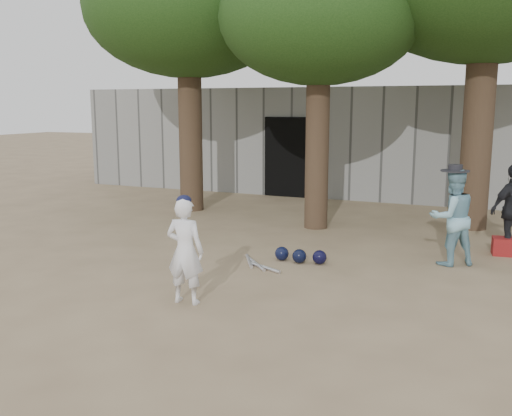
% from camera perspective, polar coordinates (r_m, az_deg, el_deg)
% --- Properties ---
extents(ground, '(70.00, 70.00, 0.00)m').
position_cam_1_polar(ground, '(8.48, -6.43, -7.16)').
color(ground, '#937C5E').
rests_on(ground, ground).
extents(boy_player, '(0.52, 0.36, 1.38)m').
position_cam_1_polar(boy_player, '(7.36, -7.11, -4.30)').
color(boy_player, white).
rests_on(boy_player, ground).
extents(spectator_blue, '(0.95, 0.90, 1.54)m').
position_cam_1_polar(spectator_blue, '(9.57, 19.02, -0.89)').
color(spectator_blue, '#80B3C6').
rests_on(spectator_blue, ground).
extents(red_bag, '(0.46, 0.37, 0.30)m').
position_cam_1_polar(red_bag, '(10.64, 23.67, -3.54)').
color(red_bag, maroon).
rests_on(red_bag, ground).
extents(back_building, '(16.00, 5.24, 3.00)m').
position_cam_1_polar(back_building, '(17.85, 10.05, 6.83)').
color(back_building, gray).
rests_on(back_building, ground).
extents(helmet_row, '(0.87, 0.30, 0.23)m').
position_cam_1_polar(helmet_row, '(9.33, 4.43, -4.77)').
color(helmet_row, black).
rests_on(helmet_row, ground).
extents(bat_pile, '(0.90, 0.75, 0.06)m').
position_cam_1_polar(bat_pile, '(9.14, 0.04, -5.63)').
color(bat_pile, silver).
rests_on(bat_pile, ground).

